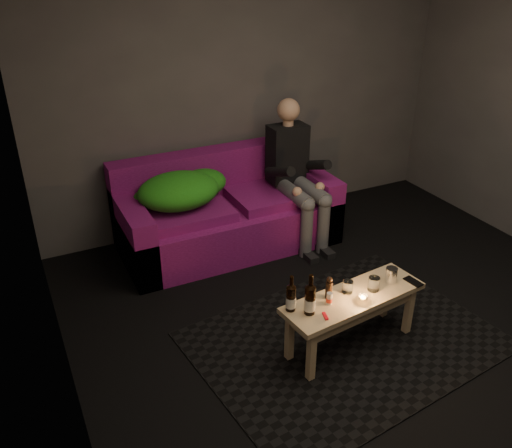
{
  "coord_description": "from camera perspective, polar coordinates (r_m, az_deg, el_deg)",
  "views": [
    {
      "loc": [
        -2.1,
        -2.17,
        2.44
      ],
      "look_at": [
        -0.49,
        1.11,
        0.53
      ],
      "focal_mm": 38.0,
      "sensor_mm": 36.0,
      "label": 1
    }
  ],
  "objects": [
    {
      "name": "green_blanket",
      "position": [
        4.56,
        -7.82,
        3.61
      ],
      "size": [
        0.83,
        0.57,
        0.28
      ],
      "color": "#217C16",
      "rests_on": "sofa"
    },
    {
      "name": "red_lighter",
      "position": [
        3.38,
        7.3,
        -9.59
      ],
      "size": [
        0.04,
        0.07,
        0.01
      ],
      "primitive_type": "cube",
      "rotation": [
        0.0,
        0.0,
        -0.25
      ],
      "color": "red",
      "rests_on": "coffee_table"
    },
    {
      "name": "coffee_table",
      "position": [
        3.64,
        10.17,
        -8.36
      ],
      "size": [
        1.03,
        0.43,
        0.41
      ],
      "rotation": [
        0.0,
        0.0,
        0.12
      ],
      "color": "tan",
      "rests_on": "rug"
    },
    {
      "name": "floor",
      "position": [
        3.88,
        14.16,
        -12.42
      ],
      "size": [
        4.5,
        4.5,
        0.0
      ],
      "primitive_type": "plane",
      "color": "black",
      "rests_on": "ground"
    },
    {
      "name": "beer_bottle_a",
      "position": [
        3.37,
        3.7,
        -7.75
      ],
      "size": [
        0.06,
        0.06,
        0.25
      ],
      "color": "black",
      "rests_on": "coffee_table"
    },
    {
      "name": "tumbler_front",
      "position": [
        3.65,
        12.3,
        -6.18
      ],
      "size": [
        0.1,
        0.1,
        0.1
      ],
      "primitive_type": "cylinder",
      "rotation": [
        0.0,
        0.0,
        0.43
      ],
      "color": "white",
      "rests_on": "coffee_table"
    },
    {
      "name": "person",
      "position": [
        4.8,
        4.18,
        5.61
      ],
      "size": [
        0.34,
        0.78,
        1.26
      ],
      "color": "black",
      "rests_on": "sofa"
    },
    {
      "name": "room",
      "position": [
        3.46,
        12.36,
        13.62
      ],
      "size": [
        4.5,
        4.5,
        4.5
      ],
      "color": "silver",
      "rests_on": "ground"
    },
    {
      "name": "beer_bottle_b",
      "position": [
        3.34,
        5.71,
        -7.9
      ],
      "size": [
        0.07,
        0.07,
        0.28
      ],
      "color": "black",
      "rests_on": "coffee_table"
    },
    {
      "name": "sofa",
      "position": [
        4.82,
        -3.14,
        1.08
      ],
      "size": [
        1.88,
        0.85,
        0.81
      ],
      "color": "#630D4D",
      "rests_on": "floor"
    },
    {
      "name": "pepper_mill",
      "position": [
        3.52,
        7.67,
        -6.89
      ],
      "size": [
        0.05,
        0.05,
        0.12
      ],
      "primitive_type": "cylinder",
      "rotation": [
        0.0,
        0.0,
        -0.07
      ],
      "color": "black",
      "rests_on": "coffee_table"
    },
    {
      "name": "smartphone",
      "position": [
        3.82,
        16.22,
        -5.84
      ],
      "size": [
        0.08,
        0.14,
        0.01
      ],
      "primitive_type": "cube",
      "rotation": [
        0.0,
        0.0,
        0.14
      ],
      "color": "black",
      "rests_on": "coffee_table"
    },
    {
      "name": "tumbler_back",
      "position": [
        3.6,
        9.61,
        -6.54
      ],
      "size": [
        0.08,
        0.08,
        0.08
      ],
      "primitive_type": "cylinder",
      "rotation": [
        0.0,
        0.0,
        -0.22
      ],
      "color": "white",
      "rests_on": "coffee_table"
    },
    {
      "name": "rug",
      "position": [
        3.87,
        9.32,
        -11.94
      ],
      "size": [
        2.15,
        1.67,
        0.01
      ],
      "primitive_type": "cube",
      "rotation": [
        0.0,
        0.0,
        0.12
      ],
      "color": "black",
      "rests_on": "floor"
    },
    {
      "name": "tealight",
      "position": [
        3.54,
        11.17,
        -7.72
      ],
      "size": [
        0.06,
        0.06,
        0.05
      ],
      "color": "white",
      "rests_on": "coffee_table"
    },
    {
      "name": "steel_cup",
      "position": [
        3.75,
        14.05,
        -5.23
      ],
      "size": [
        0.1,
        0.1,
        0.11
      ],
      "primitive_type": "cylinder",
      "rotation": [
        0.0,
        0.0,
        -0.43
      ],
      "color": "silver",
      "rests_on": "coffee_table"
    },
    {
      "name": "salt_shaker",
      "position": [
        3.47,
        7.73,
        -7.76
      ],
      "size": [
        0.04,
        0.04,
        0.08
      ],
      "primitive_type": "cylinder",
      "rotation": [
        0.0,
        0.0,
        0.17
      ],
      "color": "silver",
      "rests_on": "coffee_table"
    }
  ]
}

